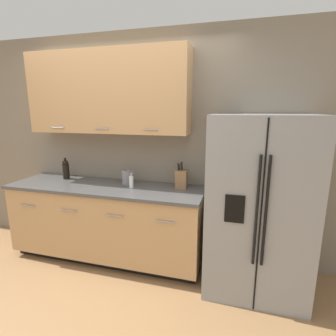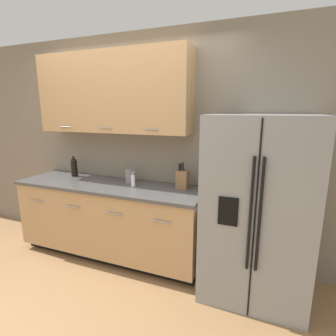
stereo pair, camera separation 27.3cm
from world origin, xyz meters
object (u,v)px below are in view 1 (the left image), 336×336
Objects in this scene: soap_dispenser at (131,182)px; wine_bottle at (66,169)px; refrigerator at (258,205)px; steel_canister at (127,177)px; knife_block at (181,179)px.

wine_bottle is at bearing 171.42° from soap_dispenser.
soap_dispenser is at bearing 176.88° from refrigerator.
refrigerator is at bearing -7.84° from steel_canister.
refrigerator is at bearing -14.92° from knife_block.
wine_bottle is 1.54× the size of soap_dispenser.
steel_canister is at bearing -178.80° from knife_block.
soap_dispenser is 0.98× the size of steel_canister.
steel_canister is (-1.44, 0.20, 0.13)m from refrigerator.
refrigerator is 1.46m from steel_canister.
soap_dispenser is 0.17m from steel_canister.
refrigerator is 9.96× the size of soap_dispenser.
knife_block is 0.55m from soap_dispenser.
soap_dispenser is at bearing -8.58° from wine_bottle.
steel_canister is at bearing 172.16° from refrigerator.
steel_canister is at bearing 131.20° from soap_dispenser.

